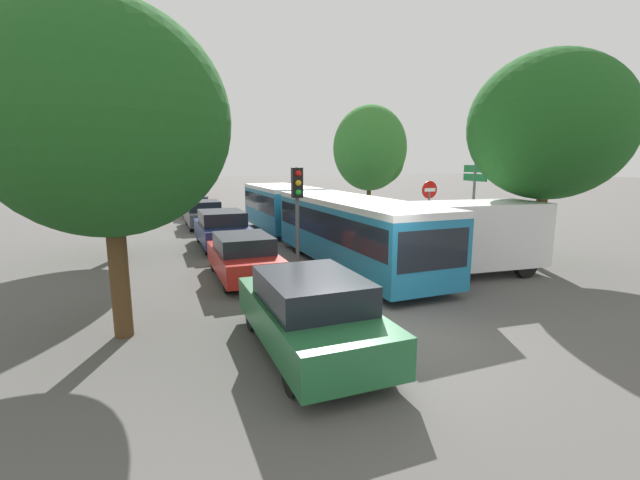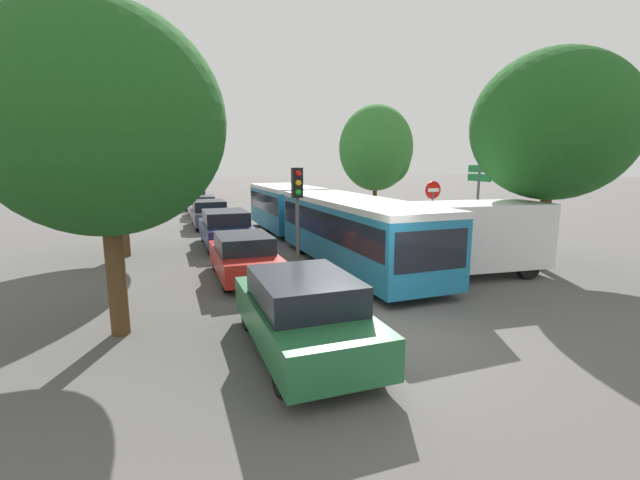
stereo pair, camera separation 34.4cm
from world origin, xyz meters
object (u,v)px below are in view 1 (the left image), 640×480
Objects in this scene: queued_car_tan at (186,199)px; queued_car_white at (195,206)px; queued_car_red at (243,257)px; queued_car_navy at (222,229)px; city_bus_rear at (173,182)px; queued_car_graphite at (203,214)px; tree_left_mid at (110,133)px; queued_car_green at (310,313)px; white_van at (471,236)px; tree_right_mid at (372,150)px; articulated_bus at (316,216)px; no_entry_sign at (429,205)px; tree_left_near at (106,121)px; traffic_light at (297,198)px; direction_sign_post at (474,188)px; tree_right_near at (549,126)px.

queued_car_white is at bearing -178.01° from queued_car_tan.
queued_car_red is at bearing -179.76° from queued_car_tan.
city_bus_rear is at bearing 0.86° from queued_car_navy.
queued_car_graphite is at bearing 179.92° from queued_car_white.
tree_left_mid reaches higher than queued_car_red.
queued_car_green is 5.57m from queued_car_red.
queued_car_navy reaches higher than queued_car_green.
white_van is at bearing -138.06° from queued_car_navy.
queued_car_white is 0.57× the size of tree_right_mid.
articulated_bus is at bearing -163.93° from queued_car_white.
queued_car_white is 12.83m from tree_left_mid.
tree_left_near reaches higher than no_entry_sign.
queued_car_tan is 22.18m from traffic_light.
tree_right_mid is at bearing -98.62° from white_van.
queued_car_graphite is at bearing 59.51° from tree_left_mid.
white_van is 13.01m from tree_left_mid.
traffic_light reaches higher than articulated_bus.
queued_car_white is (0.20, -19.20, -0.75)m from city_bus_rear.
queued_car_green is at bearing -12.53° from traffic_light.
queued_car_navy is at bearing -162.99° from traffic_light.
queued_car_red is at bearing -51.56° from tree_left_mid.
traffic_light is 5.93m from tree_left_near.
queued_car_green is 5.52m from traffic_light.
no_entry_sign is at bearing -170.72° from city_bus_rear.
tree_left_mid is (-7.49, 1.16, 3.23)m from articulated_bus.
direction_sign_post reaches higher than no_entry_sign.
white_van is at bearing -163.60° from queued_car_tan.
queued_car_green is 11.34m from direction_sign_post.
tree_right_mid reaches higher than queued_car_red.
tree_right_mid is (0.64, 9.58, 1.69)m from direction_sign_post.
queued_car_green is at bearing 38.93° from direction_sign_post.
tree_left_mid is (-3.95, -11.57, 3.90)m from queued_car_white.
queued_car_green is (0.05, -41.02, -0.67)m from city_bus_rear.
queued_car_navy is (0.22, 5.34, 0.08)m from queued_car_red.
tree_left_mid is at bearing -11.96° from direction_sign_post.
tree_right_near is (0.23, -2.97, 2.14)m from direction_sign_post.
city_bus_rear is 30.12m from queued_car_navy.
articulated_bus is 2.29× the size of tree_right_mid.
queued_car_white is (0.23, 16.24, -0.02)m from queued_car_red.
queued_car_green is 19.00m from tree_right_mid.
tree_right_near is at bearing -177.15° from white_van.
queued_car_white is 1.38× the size of no_entry_sign.
tree_right_mid is (6.24, 6.73, 2.88)m from articulated_bus.
queued_car_navy reaches higher than queued_car_tan.
traffic_light reaches higher than white_van.
no_entry_sign reaches higher than queued_car_tan.
tree_left_near reaches higher than articulated_bus.
queued_car_navy reaches higher than queued_car_red.
direction_sign_post is at bearing -168.57° from city_bus_rear.
tree_right_mid is (9.92, -11.26, 3.51)m from queued_car_tan.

